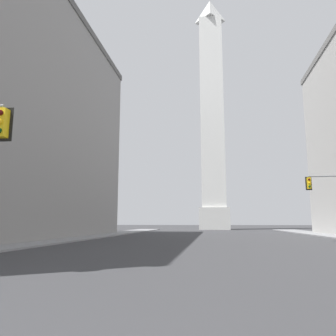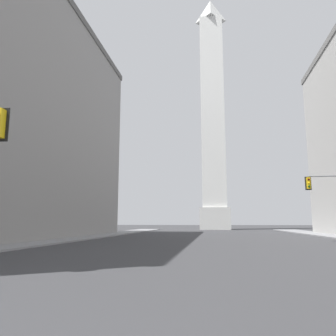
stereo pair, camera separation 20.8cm
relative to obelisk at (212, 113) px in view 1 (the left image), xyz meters
The scene contains 2 objects.
sidewalk_left 62.91m from the obelisk, 106.66° to the right, with size 5.00×99.17×0.15m, color gray.
obelisk is the anchor object (origin of this frame).
Camera 1 is at (-0.11, -1.08, 1.90)m, focal length 35.00 mm.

